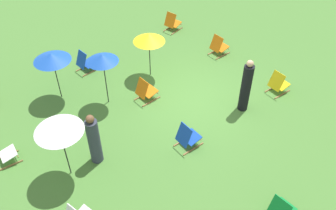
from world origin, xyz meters
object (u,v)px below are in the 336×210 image
object	(u,v)px
deckchair_5	(146,91)
deckchair_11	(278,84)
person_0	(94,140)
person_1	(246,87)
deckchair_8	(219,46)
umbrella_2	(149,37)
umbrella_3	(58,127)
deckchair_1	(1,153)
umbrella_0	(52,57)
deckchair_4	(187,137)
deckchair_10	(172,23)
umbrella_1	(102,58)
deckchair_0	(85,62)

from	to	relation	value
deckchair_5	deckchair_11	distance (m)	4.49
deckchair_5	person_0	distance (m)	2.92
deckchair_11	person_1	bearing A→B (deg)	86.33
person_0	deckchair_8	bearing A→B (deg)	-173.23
umbrella_2	umbrella_3	bearing A→B (deg)	115.20
deckchair_5	deckchair_1	bearing A→B (deg)	84.34
umbrella_0	umbrella_2	distance (m)	3.23
deckchair_4	deckchair_10	size ratio (longest dim) A/B	1.00
deckchair_5	umbrella_1	size ratio (longest dim) A/B	0.45
umbrella_1	umbrella_3	size ratio (longest dim) A/B	0.98
umbrella_3	person_1	xyz separation A→B (m)	(-1.31, -5.58, -0.87)
deckchair_11	deckchair_5	bearing A→B (deg)	58.79
deckchair_10	umbrella_2	world-z (taller)	umbrella_2
deckchair_11	umbrella_1	bearing A→B (deg)	58.89
umbrella_1	umbrella_0	bearing A→B (deg)	39.63
deckchair_1	umbrella_1	bearing A→B (deg)	-78.07
deckchair_8	person_1	world-z (taller)	person_1
deckchair_1	person_1	world-z (taller)	person_1
deckchair_11	umbrella_0	distance (m)	7.46
deckchair_4	person_1	size ratio (longest dim) A/B	0.44
deckchair_4	deckchair_8	size ratio (longest dim) A/B	1.00
deckchair_5	person_0	xyz separation A→B (m)	(-1.16, 2.65, 0.42)
deckchair_5	deckchair_0	bearing A→B (deg)	12.91
umbrella_0	deckchair_11	bearing A→B (deg)	-128.92
umbrella_0	umbrella_3	distance (m)	3.39
umbrella_0	deckchair_5	bearing A→B (deg)	-133.88
umbrella_1	deckchair_4	bearing A→B (deg)	-168.58
deckchair_4	umbrella_1	bearing A→B (deg)	14.12
deckchair_4	umbrella_3	world-z (taller)	umbrella_3
deckchair_8	umbrella_0	bearing A→B (deg)	75.47
deckchair_10	umbrella_2	bearing A→B (deg)	114.30
deckchair_11	umbrella_3	distance (m)	7.41
deckchair_5	person_1	world-z (taller)	person_1
deckchair_4	person_0	distance (m)	2.64
person_0	person_1	bearing A→B (deg)	159.35
umbrella_0	deckchair_10	bearing A→B (deg)	-81.30
deckchair_4	person_0	world-z (taller)	person_0
deckchair_4	umbrella_3	distance (m)	3.64
deckchair_8	umbrella_1	xyz separation A→B (m)	(0.41, 4.86, 1.37)
deckchair_1	deckchair_0	bearing A→B (deg)	-52.87
deckchair_0	umbrella_0	world-z (taller)	umbrella_0
umbrella_1	person_1	size ratio (longest dim) A/B	0.99
umbrella_0	person_0	bearing A→B (deg)	169.80
deckchair_11	umbrella_1	world-z (taller)	umbrella_1
deckchair_8	umbrella_1	distance (m)	5.06
deckchair_5	person_0	world-z (taller)	person_0
deckchair_4	deckchair_1	bearing A→B (deg)	58.87
deckchair_0	umbrella_3	size ratio (longest dim) A/B	0.44
deckchair_0	umbrella_0	bearing A→B (deg)	113.74
deckchair_1	umbrella_0	size ratio (longest dim) A/B	0.49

